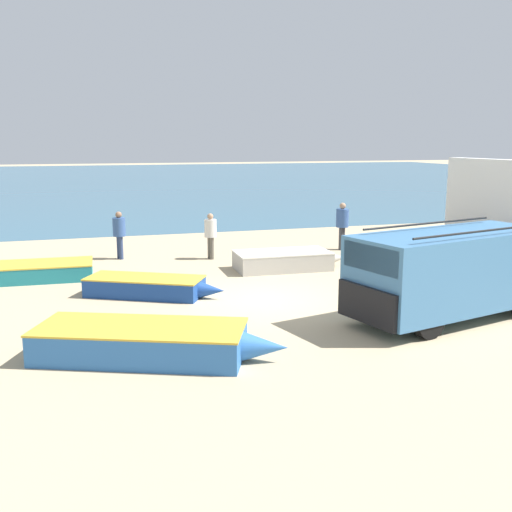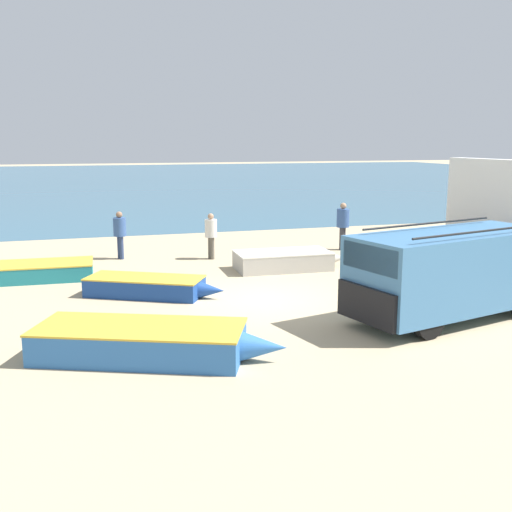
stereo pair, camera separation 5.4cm
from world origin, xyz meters
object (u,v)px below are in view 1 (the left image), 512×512
object	(u,v)px
parked_van	(451,271)
fishing_rowboat_1	(149,342)
fishing_rowboat_3	(286,260)
fishing_rowboat_2	(37,271)
fisherman_2	(342,222)
fisherman_3	(119,231)
fishing_rowboat_0	(442,255)
fisherman_0	(210,232)
fishing_rowboat_4	(149,286)

from	to	relation	value
parked_van	fishing_rowboat_1	size ratio (longest dim) A/B	1.12
fishing_rowboat_3	fishing_rowboat_2	bearing A→B (deg)	175.71
fisherman_2	fisherman_3	xyz separation A→B (m)	(-8.32, 0.61, -0.07)
fishing_rowboat_0	fishing_rowboat_1	size ratio (longest dim) A/B	1.04
fishing_rowboat_2	fisherman_0	world-z (taller)	fisherman_0
fishing_rowboat_4	fisherman_3	distance (m)	5.55
fishing_rowboat_3	fisherman_3	world-z (taller)	fisherman_3
fishing_rowboat_0	fishing_rowboat_4	xyz separation A→B (m)	(-10.06, -1.37, -0.05)
fishing_rowboat_3	fisherman_0	xyz separation A→B (m)	(-1.97, 2.41, 0.68)
fishing_rowboat_4	fisherman_3	bearing A→B (deg)	121.81
parked_van	fisherman_3	world-z (taller)	parked_van
fishing_rowboat_1	fishing_rowboat_4	distance (m)	4.80
fishing_rowboat_1	fisherman_0	size ratio (longest dim) A/B	3.01
fishing_rowboat_0	fishing_rowboat_4	distance (m)	10.15
fisherman_0	fisherman_3	distance (m)	3.22
fishing_rowboat_0	fishing_rowboat_3	bearing A→B (deg)	-78.98
fisherman_0	fisherman_3	xyz separation A→B (m)	(-3.08, 0.94, 0.04)
fishing_rowboat_4	fishing_rowboat_0	bearing A→B (deg)	35.84
fisherman_0	parked_van	bearing A→B (deg)	98.17
fishing_rowboat_2	fishing_rowboat_3	distance (m)	7.75
parked_van	fishing_rowboat_3	xyz separation A→B (m)	(-1.83, 6.28, -0.85)
fishing_rowboat_1	fisherman_3	size ratio (longest dim) A/B	2.89
fisherman_2	fisherman_3	world-z (taller)	fisherman_2
parked_van	fisherman_2	distance (m)	9.14
parked_van	fishing_rowboat_4	xyz separation A→B (m)	(-6.53, 4.15, -0.89)
fishing_rowboat_1	fishing_rowboat_4	xyz separation A→B (m)	(0.60, 4.76, -0.06)
parked_van	fisherman_3	bearing A→B (deg)	-68.44
fisherman_2	fishing_rowboat_1	bearing A→B (deg)	96.96
fishing_rowboat_0	fishing_rowboat_2	size ratio (longest dim) A/B	1.36
parked_van	fishing_rowboat_2	distance (m)	11.92
fisherman_0	fishing_rowboat_3	bearing A→B (deg)	113.79
fishing_rowboat_2	fisherman_0	size ratio (longest dim) A/B	2.30
fishing_rowboat_2	fishing_rowboat_4	size ratio (longest dim) A/B	1.00
fishing_rowboat_2	fishing_rowboat_3	size ratio (longest dim) A/B	1.00
fishing_rowboat_1	fishing_rowboat_3	bearing A→B (deg)	75.25
fisherman_3	fisherman_0	bearing A→B (deg)	144.24
fishing_rowboat_2	fishing_rowboat_4	world-z (taller)	fishing_rowboat_4
parked_van	fisherman_3	xyz separation A→B (m)	(-6.88, 9.63, -0.13)
parked_van	fishing_rowboat_0	world-z (taller)	parked_van
fishing_rowboat_0	fisherman_2	xyz separation A→B (m)	(-2.09, 3.50, 0.79)
fishing_rowboat_1	fisherman_3	distance (m)	10.27
fishing_rowboat_4	fisherman_0	bearing A→B (deg)	87.12
fishing_rowboat_3	fisherman_3	bearing A→B (deg)	148.20
fisherman_2	fishing_rowboat_3	bearing A→B (deg)	88.54
fishing_rowboat_4	fisherman_0	distance (m)	5.35
parked_van	fisherman_0	xyz separation A→B (m)	(-3.80, 8.69, -0.17)
parked_van	fisherman_2	size ratio (longest dim) A/B	3.01
fisherman_0	fishing_rowboat_2	bearing A→B (deg)	0.12
fishing_rowboat_2	fishing_rowboat_3	world-z (taller)	fishing_rowboat_3
fisherman_0	fishing_rowboat_4	bearing A→B (deg)	43.58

